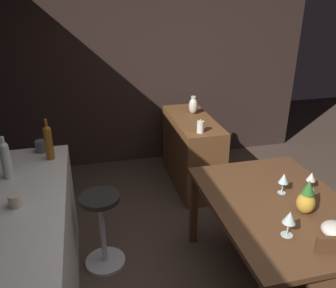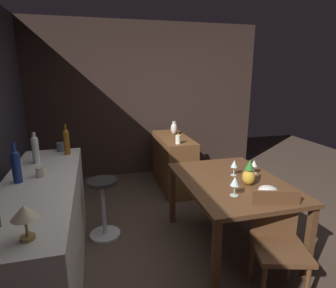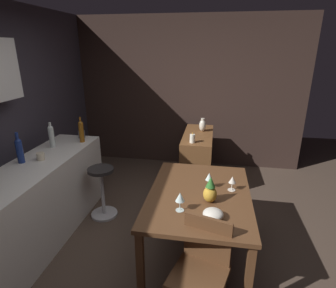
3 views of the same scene
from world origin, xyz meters
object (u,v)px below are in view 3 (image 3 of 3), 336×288
(wine_bottle_clear, at_px, (51,135))
(sideboard_cabinet, at_px, (197,159))
(pineapple_centerpiece, at_px, (210,191))
(bar_stool, at_px, (102,191))
(cup_cream, at_px, (41,156))
(wine_bottle_cobalt, at_px, (19,149))
(cup_slate, at_px, (82,134))
(wine_glass_right, at_px, (180,197))
(wine_bottle_amber, at_px, (81,131))
(wine_glass_left, at_px, (232,180))
(chair_near_window, at_px, (201,268))
(dining_table, at_px, (199,200))
(pillar_candle_tall, at_px, (192,139))
(wine_glass_center, at_px, (209,177))
(fruit_bowl, at_px, (213,214))
(vase_ceramic_ivory, at_px, (203,125))

(wine_bottle_clear, bearing_deg, sideboard_cabinet, -57.54)
(sideboard_cabinet, xyz_separation_m, pineapple_centerpiece, (-1.80, -0.23, 0.44))
(bar_stool, height_order, cup_cream, cup_cream)
(wine_bottle_cobalt, xyz_separation_m, cup_slate, (0.91, -0.24, -0.10))
(wine_glass_right, xyz_separation_m, wine_bottle_cobalt, (0.38, 1.77, 0.19))
(bar_stool, relative_size, wine_bottle_amber, 1.99)
(wine_glass_left, relative_size, pineapple_centerpiece, 0.59)
(chair_near_window, bearing_deg, cup_slate, 46.89)
(sideboard_cabinet, distance_m, chair_near_window, 2.35)
(pineapple_centerpiece, relative_size, cup_cream, 2.14)
(dining_table, bearing_deg, pillar_candle_tall, 8.35)
(wine_glass_right, distance_m, pineapple_centerpiece, 0.31)
(wine_bottle_clear, height_order, cup_cream, wine_bottle_clear)
(bar_stool, height_order, wine_glass_center, wine_glass_center)
(pineapple_centerpiece, xyz_separation_m, cup_cream, (0.29, 1.86, 0.10))
(pineapple_centerpiece, relative_size, wine_bottle_clear, 0.79)
(bar_stool, xyz_separation_m, cup_slate, (0.43, 0.43, 0.59))
(bar_stool, height_order, wine_bottle_cobalt, wine_bottle_cobalt)
(sideboard_cabinet, bearing_deg, dining_table, -175.60)
(dining_table, distance_m, cup_cream, 1.79)
(sideboard_cabinet, height_order, wine_glass_left, wine_glass_left)
(fruit_bowl, distance_m, wine_bottle_clear, 2.23)
(wine_glass_left, distance_m, cup_cream, 2.07)
(sideboard_cabinet, distance_m, cup_slate, 1.78)
(cup_slate, xyz_separation_m, vase_ceramic_ivory, (0.86, -1.60, -0.03))
(dining_table, relative_size, wine_bottle_amber, 4.01)
(wine_glass_center, distance_m, pillar_candle_tall, 1.15)
(wine_glass_right, xyz_separation_m, pineapple_centerpiece, (0.19, -0.25, -0.02))
(chair_near_window, bearing_deg, wine_bottle_amber, 48.39)
(fruit_bowl, bearing_deg, wine_glass_right, 75.24)
(fruit_bowl, relative_size, cup_slate, 1.38)
(pillar_candle_tall, height_order, vase_ceramic_ivory, vase_ceramic_ivory)
(pineapple_centerpiece, bearing_deg, chair_near_window, 176.47)
(wine_bottle_amber, relative_size, pillar_candle_tall, 2.30)
(wine_glass_right, height_order, cup_cream, cup_cream)
(bar_stool, bearing_deg, wine_bottle_clear, 87.14)
(cup_slate, bearing_deg, wine_bottle_amber, -152.06)
(wine_glass_left, relative_size, wine_bottle_amber, 0.44)
(bar_stool, height_order, fruit_bowl, fruit_bowl)
(bar_stool, bearing_deg, wine_bottle_amber, 51.49)
(wine_bottle_cobalt, distance_m, wine_bottle_amber, 0.82)
(pineapple_centerpiece, xyz_separation_m, wine_bottle_clear, (0.69, 1.97, 0.21))
(chair_near_window, height_order, wine_bottle_clear, wine_bottle_clear)
(cup_cream, relative_size, pillar_candle_tall, 0.80)
(pineapple_centerpiece, bearing_deg, wine_bottle_amber, 61.03)
(wine_glass_center, height_order, pineapple_centerpiece, pineapple_centerpiece)
(chair_near_window, height_order, wine_glass_right, wine_glass_right)
(pineapple_centerpiece, bearing_deg, dining_table, 35.83)
(fruit_bowl, xyz_separation_m, wine_bottle_cobalt, (0.45, 2.06, 0.27))
(wine_bottle_clear, bearing_deg, wine_bottle_amber, -48.12)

